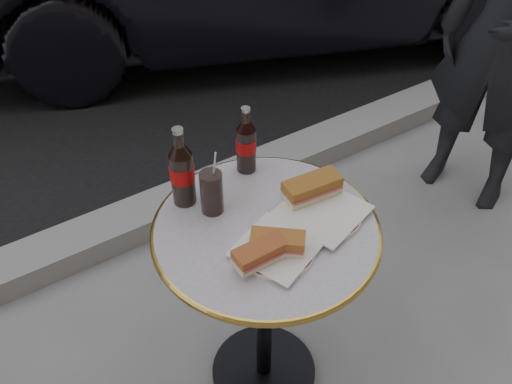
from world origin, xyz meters
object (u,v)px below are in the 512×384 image
bistro_table (265,310)px  cola_glass (212,192)px  pedestrian (511,37)px  plate_right (322,213)px  cola_bottle_left (181,166)px  cola_bottle_right (246,140)px  plate_left (277,250)px

bistro_table → cola_glass: (-0.09, 0.14, 0.43)m
pedestrian → cola_glass: bearing=-103.0°
bistro_table → cola_glass: bearing=122.7°
plate_right → cola_bottle_left: 0.40m
plate_right → cola_bottle_right: size_ratio=1.02×
plate_left → cola_glass: 0.24m
plate_left → plate_right: size_ratio=0.90×
cola_bottle_left → cola_glass: size_ratio=1.85×
cola_bottle_right → cola_glass: (-0.17, -0.10, -0.04)m
pedestrian → bistro_table: bearing=-97.1°
bistro_table → cola_bottle_right: (0.09, 0.24, 0.47)m
plate_left → cola_bottle_left: cola_bottle_left is taller
bistro_table → cola_bottle_left: cola_bottle_left is taller
cola_bottle_right → cola_bottle_left: bearing=-173.3°
bistro_table → pedestrian: 1.47m
plate_right → cola_glass: size_ratio=1.66×
cola_bottle_right → pedestrian: pedestrian is taller
cola_bottle_right → pedestrian: bearing=3.7°
plate_right → cola_glass: 0.31m
cola_glass → pedestrian: (1.46, 0.18, -0.02)m
cola_bottle_left → cola_bottle_right: 0.22m
bistro_table → cola_bottle_right: 0.54m
cola_bottle_left → plate_right: bearing=-41.2°
bistro_table → pedestrian: bearing=13.1°
plate_left → cola_glass: size_ratio=1.48×
cola_bottle_right → pedestrian: size_ratio=0.14×
plate_left → bistro_table: bearing=73.8°
cola_bottle_left → pedestrian: (1.50, 0.11, -0.08)m
cola_glass → plate_right: bearing=-36.3°
bistro_table → plate_right: bearing=-15.2°
plate_right → cola_bottle_left: bearing=138.8°
plate_left → cola_bottle_right: cola_bottle_right is taller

